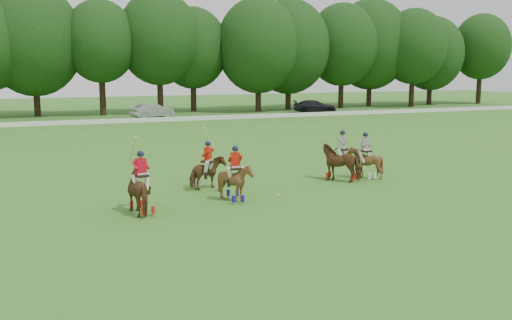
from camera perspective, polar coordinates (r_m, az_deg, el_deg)
name	(u,v)px	position (r m, az deg, el deg)	size (l,w,h in m)	color
ground	(273,216)	(21.04, 1.74, -5.65)	(180.00, 180.00, 0.00)	#32641C
tree_line	(103,42)	(67.24, -15.06, 11.36)	(117.98, 14.32, 14.75)	black
boundary_rail	(117,121)	(57.42, -13.74, 3.82)	(120.00, 0.10, 0.44)	white
car_mid	(152,111)	(62.57, -10.31, 4.87)	(1.64, 4.72, 1.55)	#A2A2A7
car_right	(315,106)	(69.28, 5.88, 5.36)	(2.09, 5.15, 1.49)	black
polo_red_a	(142,191)	(21.70, -11.37, -3.03)	(1.27, 2.09, 2.91)	#4C2914
polo_red_b	(208,172)	(25.53, -4.80, -1.25)	(1.89, 1.90, 2.72)	#4C2914
polo_red_c	(235,181)	(23.21, -2.08, -2.15)	(1.47, 1.61, 2.28)	#4C2914
polo_stripe_a	(342,162)	(27.72, 8.57, -0.21)	(2.11, 2.16, 2.99)	#4C2914
polo_stripe_b	(365,162)	(28.44, 10.81, -0.19)	(1.44, 1.58, 2.29)	#4C2914
polo_ball	(278,195)	(24.27, 2.21, -3.52)	(0.09, 0.09, 0.09)	white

